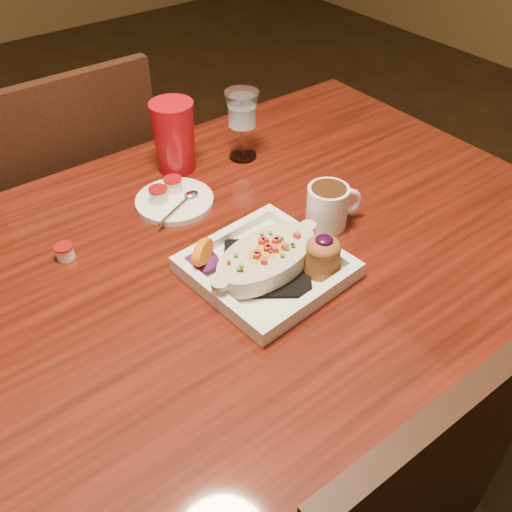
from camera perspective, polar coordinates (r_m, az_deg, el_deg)
floor at (r=1.61m, az=-3.98°, el=-21.56°), size 7.00×7.00×0.00m
table at (r=1.08m, az=-5.55°, el=-5.07°), size 1.50×0.90×0.75m
chair_far at (r=1.62m, az=-17.43°, el=4.21°), size 0.42×0.42×0.93m
plate at (r=0.98m, az=1.57°, el=-0.56°), size 0.26×0.26×0.08m
coffee_mug at (r=1.09m, az=7.29°, el=5.11°), size 0.11×0.08×0.08m
goblet at (r=1.27m, az=-1.40°, el=14.09°), size 0.07×0.07×0.16m
saucer at (r=1.17m, az=-8.32°, el=5.66°), size 0.16×0.16×0.11m
creamer_loose at (r=1.08m, az=-18.59°, el=0.41°), size 0.03×0.03×0.03m
red_tumbler at (r=1.25m, az=-8.18°, el=11.69°), size 0.09×0.09×0.16m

